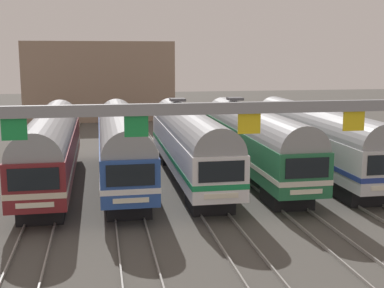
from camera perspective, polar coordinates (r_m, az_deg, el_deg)
name	(u,v)px	position (r m, az deg, el deg)	size (l,w,h in m)	color
ground_plane	(189,181)	(34.25, -0.28, -4.11)	(160.00, 160.00, 0.00)	#4C4944
track_bed	(160,139)	(50.73, -3.60, 0.58)	(19.02, 70.00, 0.15)	gray
commuter_train_maroon	(51,145)	(33.34, -15.28, -0.13)	(2.88, 18.06, 4.77)	maroon
commuter_train_blue	(122,143)	(33.23, -7.75, 0.10)	(2.88, 18.06, 4.77)	#284C9E
commuter_train_white	(189,141)	(33.70, -0.29, 0.33)	(2.88, 18.06, 5.05)	white
commuter_train_green	(254,139)	(34.71, 6.85, 0.54)	(2.88, 18.06, 5.05)	#236B42
commuter_train_silver	(316,137)	(36.22, 13.49, 0.73)	(2.88, 18.06, 4.77)	silver
catenary_gantry	(249,133)	(20.29, 6.29, 1.27)	(22.76, 0.44, 6.97)	gray
maintenance_building	(100,80)	(68.55, -10.14, 6.93)	(18.29, 10.00, 9.77)	gray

